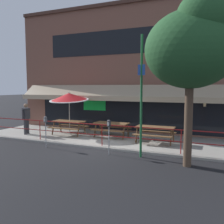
% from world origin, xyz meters
% --- Properties ---
extents(ground_plane, '(120.00, 120.00, 0.00)m').
position_xyz_m(ground_plane, '(0.00, 0.00, 0.00)').
color(ground_plane, black).
extents(patio_deck, '(15.00, 4.00, 0.10)m').
position_xyz_m(patio_deck, '(0.00, 2.00, 0.05)').
color(patio_deck, '#9E998E').
rests_on(patio_deck, ground).
extents(restaurant_building, '(15.00, 1.60, 7.58)m').
position_xyz_m(restaurant_building, '(0.00, 4.22, 3.76)').
color(restaurant_building, brown).
rests_on(restaurant_building, ground).
extents(patio_railing, '(13.84, 0.04, 0.97)m').
position_xyz_m(patio_railing, '(0.00, 0.30, 0.80)').
color(patio_railing, maroon).
rests_on(patio_railing, patio_deck).
extents(picnic_table_left, '(1.80, 1.42, 0.76)m').
position_xyz_m(picnic_table_left, '(-2.79, 1.90, 0.71)').
color(picnic_table_left, brown).
rests_on(picnic_table_left, patio_deck).
extents(picnic_table_centre, '(1.80, 1.42, 0.76)m').
position_xyz_m(picnic_table_centre, '(-0.37, 2.25, 0.71)').
color(picnic_table_centre, brown).
rests_on(picnic_table_centre, patio_deck).
extents(picnic_table_right, '(1.80, 1.42, 0.76)m').
position_xyz_m(picnic_table_right, '(2.05, 1.82, 0.71)').
color(picnic_table_right, brown).
rests_on(picnic_table_right, patio_deck).
extents(patio_umbrella_left, '(2.14, 2.14, 2.39)m').
position_xyz_m(patio_umbrella_left, '(-2.79, 1.99, 2.18)').
color(patio_umbrella_left, '#B7B2A8').
rests_on(patio_umbrella_left, patio_deck).
extents(pedestrian_walking, '(0.24, 0.62, 1.71)m').
position_xyz_m(pedestrian_walking, '(-5.08, 1.15, 1.06)').
color(pedestrian_walking, '#333338').
rests_on(pedestrian_walking, patio_deck).
extents(parking_meter_near, '(0.15, 0.16, 1.42)m').
position_xyz_m(parking_meter_near, '(-2.38, -0.61, 1.15)').
color(parking_meter_near, gray).
rests_on(parking_meter_near, ground).
extents(parking_meter_far, '(0.15, 0.16, 1.42)m').
position_xyz_m(parking_meter_far, '(0.73, -0.58, 1.15)').
color(parking_meter_far, gray).
rests_on(parking_meter_far, ground).
extents(street_sign_pole, '(0.28, 0.09, 4.69)m').
position_xyz_m(street_sign_pole, '(2.03, -0.45, 2.40)').
color(street_sign_pole, '#1E6033').
rests_on(street_sign_pole, ground).
extents(street_tree_curbside, '(3.05, 2.75, 5.73)m').
position_xyz_m(street_tree_curbside, '(3.92, -0.96, 4.13)').
color(street_tree_curbside, brown).
rests_on(street_tree_curbside, ground).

